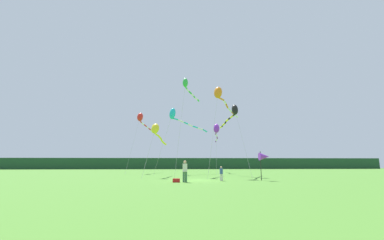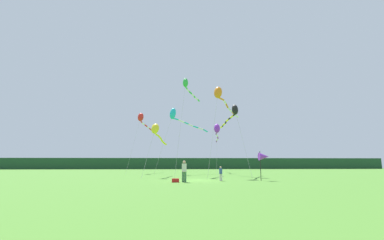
{
  "view_description": "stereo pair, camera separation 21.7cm",
  "coord_description": "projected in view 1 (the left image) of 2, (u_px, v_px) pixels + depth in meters",
  "views": [
    {
      "loc": [
        -2.15,
        -23.21,
        1.52
      ],
      "look_at": [
        0.0,
        6.0,
        6.49
      ],
      "focal_mm": 23.83,
      "sensor_mm": 36.0,
      "label": 1
    },
    {
      "loc": [
        -1.93,
        -23.23,
        1.52
      ],
      "look_at": [
        0.0,
        6.0,
        6.49
      ],
      "focal_mm": 23.83,
      "sensor_mm": 36.0,
      "label": 2
    }
  ],
  "objects": [
    {
      "name": "ground_plane",
      "position": [
        197.0,
        180.0,
        22.73
      ],
      "size": [
        120.0,
        120.0,
        0.0
      ],
      "primitive_type": "plane",
      "color": "#4C842D"
    },
    {
      "name": "person_adult",
      "position": [
        185.0,
        170.0,
        20.65
      ],
      "size": [
        0.38,
        0.38,
        1.73
      ],
      "color": "#3F724C",
      "rests_on": "ground"
    },
    {
      "name": "kite_black",
      "position": [
        233.0,
        112.0,
        31.59
      ],
      "size": [
        1.7,
        8.59,
        8.75
      ],
      "color": "#B2B2B2",
      "rests_on": "ground"
    },
    {
      "name": "cooler_box",
      "position": [
        176.0,
        180.0,
        20.37
      ],
      "size": [
        0.58,
        0.32,
        0.3
      ],
      "primitive_type": "cube",
      "color": "red",
      "rests_on": "ground"
    },
    {
      "name": "kite_red",
      "position": [
        142.0,
        119.0,
        40.75
      ],
      "size": [
        3.82,
        8.88,
        9.5
      ],
      "color": "#B2B2B2",
      "rests_on": "ground"
    },
    {
      "name": "distant_treeline",
      "position": [
        181.0,
        164.0,
        67.21
      ],
      "size": [
        108.0,
        3.68,
        2.81
      ],
      "primitive_type": "cube",
      "color": "#1E4228",
      "rests_on": "ground"
    },
    {
      "name": "kite_purple",
      "position": [
        216.0,
        130.0,
        41.19
      ],
      "size": [
        1.47,
        8.17,
        7.86
      ],
      "color": "#B2B2B2",
      "rests_on": "ground"
    },
    {
      "name": "kite_orange",
      "position": [
        220.0,
        96.0,
        30.15
      ],
      "size": [
        5.46,
        8.35,
        10.4
      ],
      "color": "#B2B2B2",
      "rests_on": "ground"
    },
    {
      "name": "kite_green",
      "position": [
        187.0,
        86.0,
        33.61
      ],
      "size": [
        3.53,
        6.02,
        12.53
      ],
      "color": "#B2B2B2",
      "rests_on": "ground"
    },
    {
      "name": "kite_yellow",
      "position": [
        156.0,
        131.0,
        28.73
      ],
      "size": [
        2.22,
        6.8,
        6.0
      ],
      "color": "#B2B2B2",
      "rests_on": "ground"
    },
    {
      "name": "person_child",
      "position": [
        221.0,
        173.0,
        22.17
      ],
      "size": [
        0.27,
        0.27,
        1.25
      ],
      "color": "silver",
      "rests_on": "ground"
    },
    {
      "name": "banner_flag_pole",
      "position": [
        264.0,
        157.0,
        22.94
      ],
      "size": [
        0.9,
        0.7,
        2.56
      ],
      "color": "black",
      "rests_on": "ground"
    },
    {
      "name": "kite_cyan",
      "position": [
        176.0,
        116.0,
        37.34
      ],
      "size": [
        8.0,
        5.4,
        9.55
      ],
      "color": "#B2B2B2",
      "rests_on": "ground"
    }
  ]
}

